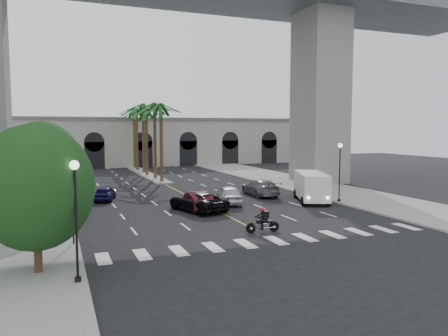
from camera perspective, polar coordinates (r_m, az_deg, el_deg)
ground at (r=27.84m, az=5.33°, el=-8.67°), size 140.00×140.00×0.00m
sidewalk_left at (r=39.79m, az=-25.18°, el=-4.82°), size 8.00×100.00×0.15m
sidewalk_right at (r=48.09m, az=13.33°, el=-2.79°), size 8.00×100.00×0.15m
median at (r=63.65m, az=-10.19°, el=-0.77°), size 2.00×24.00×0.20m
pier_building at (r=80.10m, az=-12.60°, el=3.40°), size 71.00×10.50×8.50m
bridge at (r=50.11m, az=-2.72°, el=18.90°), size 75.00×13.00×26.00m
palm_a at (r=53.59m, az=-8.25°, el=7.78°), size 3.20×3.20×10.30m
palm_b at (r=57.52m, az=-9.07°, el=7.86°), size 3.20×3.20×10.60m
palm_c at (r=61.35m, az=-10.14°, el=7.25°), size 3.20×3.20×10.10m
palm_d at (r=65.37m, az=-10.54°, el=7.76°), size 3.20×3.20×10.90m
palm_e at (r=69.24m, az=-11.36°, el=7.22°), size 3.20×3.20×10.40m
palm_f at (r=73.24m, az=-11.68°, el=7.32°), size 3.20×3.20×10.70m
street_tree_near at (r=21.32m, az=-23.41°, el=-2.37°), size 5.20×5.20×6.89m
street_tree_mid at (r=34.23m, az=-22.66°, el=0.69°), size 5.44×5.44×7.21m
street_tree_far at (r=46.22m, az=-22.32°, el=1.40°), size 5.04×5.04×6.68m
lamp_post_left_near at (r=19.46m, az=-18.80°, el=-5.30°), size 0.40×0.40×5.35m
lamp_post_left_far at (r=40.29m, az=-20.15°, el=-0.01°), size 0.40×0.40×5.35m
lamp_post_right at (r=40.00m, az=14.88°, el=0.10°), size 0.40×0.40×5.35m
traffic_signal_near at (r=22.05m, az=-18.78°, el=-5.96°), size 0.25×0.18×3.65m
traffic_signal_far at (r=25.99m, az=-19.18°, el=-4.30°), size 0.25×0.18×3.65m
motorcycle_rider at (r=28.29m, az=5.20°, el=-6.92°), size 2.25×0.61×1.62m
car_a at (r=38.62m, az=0.65°, el=-3.49°), size 3.00×5.12×1.64m
car_b at (r=35.67m, az=-3.63°, el=-4.29°), size 1.66×4.75×1.57m
car_c at (r=35.35m, az=-3.46°, el=-4.36°), size 4.22×6.22×1.58m
car_d at (r=43.40m, az=4.79°, el=-2.55°), size 2.53×5.69×1.62m
car_e at (r=41.82m, az=-15.30°, el=-3.19°), size 2.62×4.29×1.37m
cargo_van at (r=40.33m, az=11.36°, el=-2.28°), size 4.49×6.61×2.64m
pedestrian_a at (r=28.82m, az=-22.78°, el=-6.56°), size 0.71×0.58×1.69m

